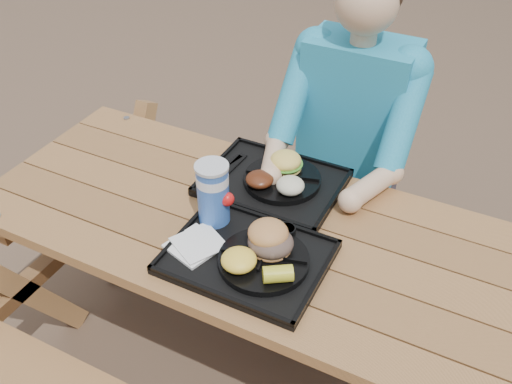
% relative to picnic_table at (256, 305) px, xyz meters
% --- Properties ---
extents(ground, '(60.00, 60.00, 0.00)m').
position_rel_picnic_table_xyz_m(ground, '(0.00, 0.00, -0.38)').
color(ground, '#999999').
rests_on(ground, ground).
extents(picnic_table, '(1.80, 1.49, 0.75)m').
position_rel_picnic_table_xyz_m(picnic_table, '(0.00, 0.00, 0.00)').
color(picnic_table, '#999999').
rests_on(picnic_table, ground).
extents(tray_near, '(0.45, 0.35, 0.02)m').
position_rel_picnic_table_xyz_m(tray_near, '(0.05, -0.15, 0.39)').
color(tray_near, black).
rests_on(tray_near, picnic_table).
extents(tray_far, '(0.45, 0.35, 0.02)m').
position_rel_picnic_table_xyz_m(tray_far, '(-0.04, 0.20, 0.39)').
color(tray_far, black).
rests_on(tray_far, picnic_table).
extents(plate_near, '(0.26, 0.26, 0.02)m').
position_rel_picnic_table_xyz_m(plate_near, '(0.10, -0.15, 0.41)').
color(plate_near, black).
rests_on(plate_near, tray_near).
extents(plate_far, '(0.26, 0.26, 0.02)m').
position_rel_picnic_table_xyz_m(plate_far, '(-0.01, 0.21, 0.41)').
color(plate_far, black).
rests_on(plate_far, tray_far).
extents(napkin_stack, '(0.17, 0.17, 0.02)m').
position_rel_picnic_table_xyz_m(napkin_stack, '(-0.11, -0.19, 0.40)').
color(napkin_stack, white).
rests_on(napkin_stack, tray_near).
extents(soda_cup, '(0.10, 0.10, 0.19)m').
position_rel_picnic_table_xyz_m(soda_cup, '(-0.12, -0.05, 0.49)').
color(soda_cup, '#1646A5').
rests_on(soda_cup, tray_near).
extents(condiment_bbq, '(0.05, 0.05, 0.03)m').
position_rel_picnic_table_xyz_m(condiment_bbq, '(0.06, -0.01, 0.41)').
color(condiment_bbq, '#330705').
rests_on(condiment_bbq, tray_near).
extents(condiment_mustard, '(0.06, 0.06, 0.03)m').
position_rel_picnic_table_xyz_m(condiment_mustard, '(0.11, -0.02, 0.41)').
color(condiment_mustard, yellow).
rests_on(condiment_mustard, tray_near).
extents(sandwich, '(0.12, 0.12, 0.13)m').
position_rel_picnic_table_xyz_m(sandwich, '(0.10, -0.11, 0.48)').
color(sandwich, '#C07E43').
rests_on(sandwich, plate_near).
extents(mac_cheese, '(0.10, 0.10, 0.05)m').
position_rel_picnic_table_xyz_m(mac_cheese, '(0.06, -0.22, 0.44)').
color(mac_cheese, yellow).
rests_on(mac_cheese, plate_near).
extents(corn_cob, '(0.11, 0.11, 0.05)m').
position_rel_picnic_table_xyz_m(corn_cob, '(0.17, -0.21, 0.44)').
color(corn_cob, yellow).
rests_on(corn_cob, plate_near).
extents(cutlery_far, '(0.04, 0.16, 0.01)m').
position_rel_picnic_table_xyz_m(cutlery_far, '(-0.20, 0.22, 0.40)').
color(cutlery_far, black).
rests_on(cutlery_far, tray_far).
extents(burger, '(0.11, 0.11, 0.10)m').
position_rel_picnic_table_xyz_m(burger, '(-0.02, 0.26, 0.46)').
color(burger, '#F3CD55').
rests_on(burger, plate_far).
extents(baked_beans, '(0.09, 0.09, 0.04)m').
position_rel_picnic_table_xyz_m(baked_beans, '(-0.06, 0.14, 0.44)').
color(baked_beans, '#532310').
rests_on(baked_beans, plate_far).
extents(potato_salad, '(0.09, 0.09, 0.05)m').
position_rel_picnic_table_xyz_m(potato_salad, '(0.05, 0.15, 0.44)').
color(potato_salad, beige).
rests_on(potato_salad, plate_far).
extents(diner, '(0.48, 0.84, 1.28)m').
position_rel_picnic_table_xyz_m(diner, '(0.10, 0.61, 0.27)').
color(diner, teal).
rests_on(diner, ground).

